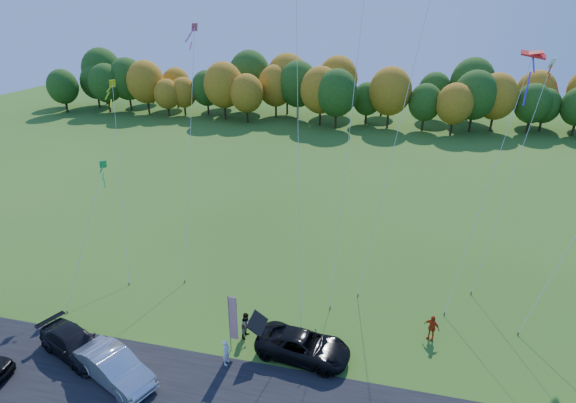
% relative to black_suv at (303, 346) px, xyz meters
% --- Properties ---
extents(ground, '(160.00, 160.00, 0.00)m').
position_rel_black_suv_xyz_m(ground, '(-2.29, -0.13, -0.75)').
color(ground, '#2E5C18').
extents(tree_line, '(116.00, 12.00, 10.00)m').
position_rel_black_suv_xyz_m(tree_line, '(-2.29, 54.87, -0.75)').
color(tree_line, '#1E4711').
rests_on(tree_line, ground).
extents(black_suv, '(5.66, 3.14, 1.50)m').
position_rel_black_suv_xyz_m(black_suv, '(0.00, 0.00, 0.00)').
color(black_suv, black).
rests_on(black_suv, ground).
extents(silver_sedan, '(5.39, 3.61, 1.68)m').
position_rel_black_suv_xyz_m(silver_sedan, '(-9.45, -4.06, 0.09)').
color(silver_sedan, silver).
rests_on(silver_sedan, ground).
extents(dark_truck_a, '(5.48, 3.77, 1.47)m').
position_rel_black_suv_xyz_m(dark_truck_a, '(-12.81, -2.85, -0.01)').
color(dark_truck_a, black).
rests_on(dark_truck_a, ground).
extents(person_tailgate_a, '(0.41, 0.60, 1.59)m').
position_rel_black_suv_xyz_m(person_tailgate_a, '(-4.07, -1.57, 0.05)').
color(person_tailgate_a, white).
rests_on(person_tailgate_a, ground).
extents(person_tailgate_b, '(0.78, 0.93, 1.69)m').
position_rel_black_suv_xyz_m(person_tailgate_b, '(-3.67, 0.87, 0.09)').
color(person_tailgate_b, gray).
rests_on(person_tailgate_b, ground).
extents(person_east, '(1.05, 0.82, 1.66)m').
position_rel_black_suv_xyz_m(person_east, '(7.20, 3.25, 0.08)').
color(person_east, '#C03712').
rests_on(person_east, ground).
extents(feather_flag, '(0.51, 0.07, 3.86)m').
position_rel_black_suv_xyz_m(feather_flag, '(-4.03, -0.48, 1.60)').
color(feather_flag, '#999999').
rests_on(feather_flag, ground).
extents(kite_delta_blue, '(4.56, 10.63, 32.69)m').
position_rel_black_suv_xyz_m(kite_delta_blue, '(-2.04, 7.01, 15.31)').
color(kite_delta_blue, '#4C3F33').
rests_on(kite_delta_blue, ground).
extents(kite_parafoil_orange, '(6.81, 13.12, 32.70)m').
position_rel_black_suv_xyz_m(kite_parafoil_orange, '(4.99, 12.76, 15.40)').
color(kite_parafoil_orange, '#4C3F33').
rests_on(kite_parafoil_orange, ground).
extents(kite_delta_red, '(2.38, 9.15, 24.12)m').
position_rel_black_suv_xyz_m(kite_delta_red, '(1.16, 9.22, 12.32)').
color(kite_delta_red, '#4C3F33').
rests_on(kite_delta_red, ground).
extents(kite_parafoil_rainbow, '(5.82, 9.01, 16.15)m').
position_rel_black_suv_xyz_m(kite_parafoil_rainbow, '(10.34, 10.05, 7.18)').
color(kite_parafoil_rainbow, '#4C3F33').
rests_on(kite_parafoil_rainbow, ground).
extents(kite_diamond_yellow, '(3.91, 7.17, 13.70)m').
position_rel_black_suv_xyz_m(kite_diamond_yellow, '(-15.38, 7.42, 5.92)').
color(kite_diamond_yellow, '#4C3F33').
rests_on(kite_diamond_yellow, ground).
extents(kite_diamond_green, '(1.02, 6.95, 8.77)m').
position_rel_black_suv_xyz_m(kite_diamond_green, '(-15.94, 3.80, 3.92)').
color(kite_diamond_green, '#4C3F33').
rests_on(kite_diamond_green, ground).
extents(kite_diamond_white, '(4.29, 7.03, 15.65)m').
position_rel_black_suv_xyz_m(kite_diamond_white, '(12.07, 11.88, 6.84)').
color(kite_diamond_white, '#4C3F33').
rests_on(kite_diamond_white, ground).
extents(kite_diamond_pink, '(1.98, 8.87, 17.61)m').
position_rel_black_suv_xyz_m(kite_diamond_pink, '(-10.63, 9.50, 7.91)').
color(kite_diamond_pink, '#4C3F33').
rests_on(kite_diamond_pink, ground).
extents(kite_diamond_blue_low, '(3.98, 3.43, 9.28)m').
position_rel_black_suv_xyz_m(kite_diamond_blue_low, '(14.23, 6.32, 3.71)').
color(kite_diamond_blue_low, '#4C3F33').
rests_on(kite_diamond_blue_low, ground).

